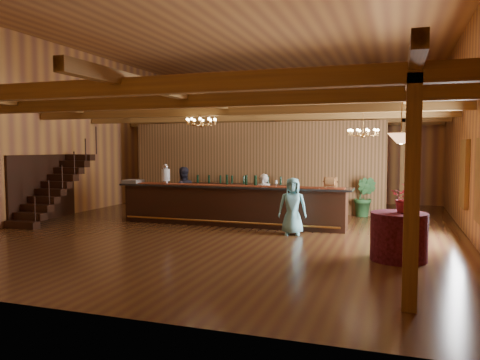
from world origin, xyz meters
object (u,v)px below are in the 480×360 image
(chandelier_left, at_px, (201,122))
(floor_plant, at_px, (365,197))
(bartender, at_px, (264,198))
(staff_second, at_px, (183,193))
(chandelier_right, at_px, (363,132))
(pendant_lamp, at_px, (401,138))
(guest, at_px, (292,206))
(backbar_shelf, at_px, (238,198))
(round_table, at_px, (399,237))
(beverage_dispenser, at_px, (166,174))
(raffle_drum, at_px, (330,182))
(tasting_bar, at_px, (231,205))

(chandelier_left, xyz_separation_m, floor_plant, (4.02, 3.80, -2.27))
(bartender, distance_m, staff_second, 2.63)
(chandelier_right, xyz_separation_m, pendant_lamp, (0.95, -3.43, -0.23))
(guest, bearing_deg, pendant_lamp, -47.39)
(backbar_shelf, bearing_deg, round_table, -41.35)
(beverage_dispenser, height_order, chandelier_right, chandelier_right)
(beverage_dispenser, relative_size, chandelier_left, 0.75)
(raffle_drum, xyz_separation_m, floor_plant, (0.70, 2.94, -0.67))
(chandelier_left, distance_m, chandelier_right, 4.36)
(bartender, height_order, guest, guest)
(round_table, bearing_deg, bartender, 136.61)
(chandelier_right, xyz_separation_m, bartender, (-2.81, 0.12, -1.91))
(backbar_shelf, height_order, bartender, bartender)
(bartender, bearing_deg, floor_plant, -152.38)
(pendant_lamp, xyz_separation_m, staff_second, (-6.39, 3.57, -1.60))
(floor_plant, bearing_deg, backbar_shelf, -178.60)
(staff_second, bearing_deg, beverage_dispenser, 31.05)
(round_table, bearing_deg, guest, 142.25)
(bartender, distance_m, floor_plant, 3.51)
(raffle_drum, bearing_deg, chandelier_right, 38.50)
(chandelier_right, bearing_deg, raffle_drum, -141.50)
(round_table, height_order, staff_second, staff_second)
(tasting_bar, height_order, guest, guest)
(raffle_drum, distance_m, floor_plant, 3.10)
(bartender, relative_size, guest, 1.00)
(beverage_dispenser, height_order, floor_plant, beverage_dispenser)
(tasting_bar, xyz_separation_m, guest, (1.98, -0.89, 0.15))
(tasting_bar, bearing_deg, raffle_drum, -1.07)
(chandelier_left, bearing_deg, round_table, -21.19)
(backbar_shelf, distance_m, chandelier_right, 5.32)
(backbar_shelf, bearing_deg, pendant_lamp, -41.35)
(backbar_shelf, relative_size, staff_second, 2.13)
(raffle_drum, height_order, backbar_shelf, raffle_drum)
(pendant_lamp, bearing_deg, floor_plant, 100.11)
(chandelier_right, relative_size, staff_second, 0.50)
(beverage_dispenser, distance_m, chandelier_right, 5.84)
(chandelier_left, relative_size, floor_plant, 0.62)
(tasting_bar, height_order, round_table, tasting_bar)
(guest, bearing_deg, round_table, -47.39)
(tasting_bar, bearing_deg, guest, -24.16)
(pendant_lamp, bearing_deg, beverage_dispenser, 156.17)
(chandelier_left, height_order, chandelier_right, same)
(beverage_dispenser, relative_size, round_table, 0.55)
(bartender, bearing_deg, chandelier_left, 40.07)
(chandelier_right, height_order, guest, chandelier_right)
(backbar_shelf, bearing_deg, chandelier_right, -21.57)
(raffle_drum, xyz_separation_m, chandelier_left, (-3.32, -0.86, 1.60))
(staff_second, relative_size, guest, 1.10)
(round_table, bearing_deg, chandelier_left, 158.81)
(tasting_bar, xyz_separation_m, staff_second, (-1.85, 0.69, 0.23))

